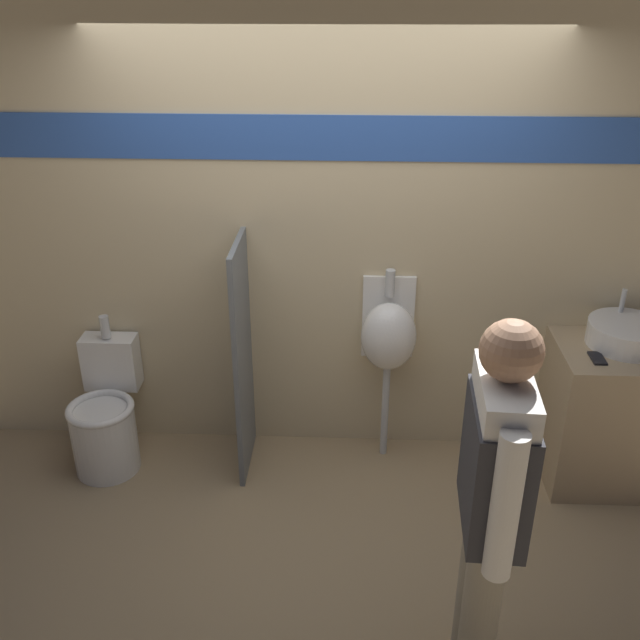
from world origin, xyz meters
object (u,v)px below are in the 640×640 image
(sink_basin, at_px, (627,334))
(toilet, at_px, (106,420))
(person_in_vest, at_px, (493,490))
(urinal_near_counter, at_px, (388,336))
(cell_phone, at_px, (597,358))

(sink_basin, height_order, toilet, sink_basin)
(toilet, height_order, person_in_vest, person_in_vest)
(sink_basin, bearing_deg, urinal_near_counter, 175.57)
(sink_basin, relative_size, toilet, 0.48)
(sink_basin, relative_size, person_in_vest, 0.26)
(cell_phone, xyz_separation_m, toilet, (-2.80, 0.10, -0.55))
(toilet, xyz_separation_m, person_in_vest, (2.00, -1.37, 0.67))
(cell_phone, xyz_separation_m, person_in_vest, (-0.79, -1.28, 0.12))
(person_in_vest, bearing_deg, urinal_near_counter, 14.82)
(sink_basin, bearing_deg, person_in_vest, -124.55)
(cell_phone, xyz_separation_m, urinal_near_counter, (-1.11, 0.28, -0.04))
(cell_phone, height_order, urinal_near_counter, urinal_near_counter)
(urinal_near_counter, xyz_separation_m, person_in_vest, (0.32, -1.55, 0.16))
(person_in_vest, bearing_deg, cell_phone, -28.66)
(toilet, bearing_deg, urinal_near_counter, 6.15)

